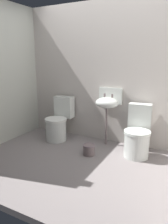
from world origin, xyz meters
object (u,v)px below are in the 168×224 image
at_px(toilet_left, 59,122).
at_px(toilet_right, 138,135).
at_px(bucket, 89,149).
at_px(sink, 107,102).

distance_m(toilet_left, toilet_right, 1.49).
xyz_separation_m(toilet_left, bucket, (0.82, -0.37, -0.23)).
bearing_deg(sink, toilet_left, -168.13).
height_order(sink, bucket, sink).
xyz_separation_m(toilet_right, bucket, (-0.66, -0.37, -0.23)).
height_order(toilet_right, sink, sink).
distance_m(toilet_left, bucket, 0.93).
height_order(toilet_left, sink, sink).
bearing_deg(toilet_left, sink, -169.14).
bearing_deg(bucket, sink, 82.44).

